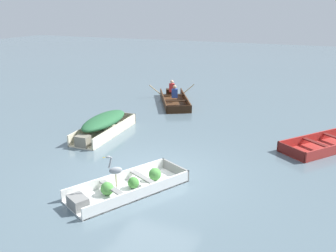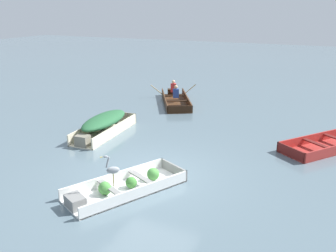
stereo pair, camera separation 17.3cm
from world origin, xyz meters
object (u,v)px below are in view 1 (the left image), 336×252
object	(u,v)px
heron_on_dinghy	(115,170)
skiff_cream_near_moored	(104,123)
dinghy_white_foreground	(126,187)
rowboat_dark_varnish_with_crew	(174,99)
skiff_red_mid_moored	(330,144)

from	to	relation	value
heron_on_dinghy	skiff_cream_near_moored	bearing A→B (deg)	126.33
skiff_cream_near_moored	heron_on_dinghy	size ratio (longest dim) A/B	3.96
dinghy_white_foreground	skiff_cream_near_moored	bearing A→B (deg)	129.89
dinghy_white_foreground	rowboat_dark_varnish_with_crew	size ratio (longest dim) A/B	0.88
rowboat_dark_varnish_with_crew	skiff_cream_near_moored	bearing A→B (deg)	-94.90
heron_on_dinghy	rowboat_dark_varnish_with_crew	bearing A→B (deg)	104.77
dinghy_white_foreground	heron_on_dinghy	distance (m)	0.89
skiff_red_mid_moored	dinghy_white_foreground	bearing A→B (deg)	-130.10
skiff_cream_near_moored	rowboat_dark_varnish_with_crew	world-z (taller)	rowboat_dark_varnish_with_crew
skiff_cream_near_moored	skiff_red_mid_moored	size ratio (longest dim) A/B	0.97
skiff_cream_near_moored	skiff_red_mid_moored	bearing A→B (deg)	14.55
dinghy_white_foreground	rowboat_dark_varnish_with_crew	bearing A→B (deg)	105.45
rowboat_dark_varnish_with_crew	heron_on_dinghy	size ratio (longest dim) A/B	4.57
dinghy_white_foreground	heron_on_dinghy	bearing A→B (deg)	-87.72
skiff_cream_near_moored	skiff_red_mid_moored	xyz separation A→B (m)	(7.78, 2.02, -0.33)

